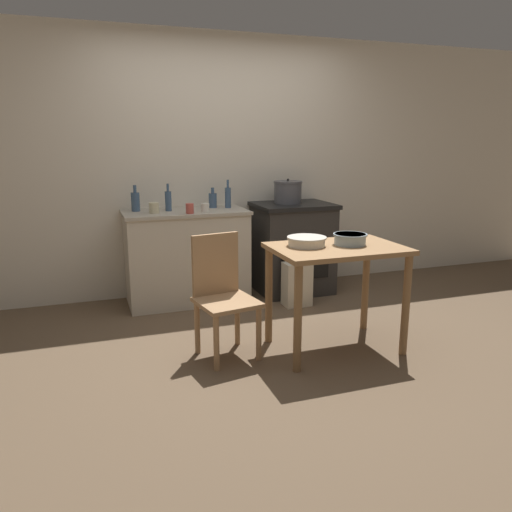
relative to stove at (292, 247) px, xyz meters
name	(u,v)px	position (x,y,z in m)	size (l,w,h in m)	color
ground_plane	(278,343)	(-0.65, -1.24, -0.46)	(14.00, 14.00, 0.00)	brown
wall_back	(221,166)	(-0.65, 0.34, 0.82)	(8.00, 0.07, 2.55)	beige
counter_cabinet	(186,256)	(-1.10, 0.02, -0.01)	(1.15, 0.61, 0.89)	beige
stove	(292,247)	(0.00, 0.00, 0.00)	(0.77, 0.65, 0.91)	#2D2B28
work_table	(337,265)	(-0.28, -1.46, 0.19)	(0.95, 0.64, 0.79)	#997047
chair	(222,293)	(-1.10, -1.28, 0.01)	(0.46, 0.46, 0.88)	#A87F56
flour_sack	(297,284)	(-0.15, -0.46, -0.25)	(0.25, 0.18, 0.42)	beige
stock_pot	(288,192)	(-0.05, 0.04, 0.57)	(0.29, 0.29, 0.25)	#4C4C51
mixing_bowl_large	(307,241)	(-0.49, -1.38, 0.37)	(0.29, 0.29, 0.07)	silver
mixing_bowl_small	(350,239)	(-0.17, -1.44, 0.37)	(0.25, 0.25, 0.08)	#93A8B2
bottle_far_left	(228,197)	(-0.66, 0.07, 0.53)	(0.06, 0.06, 0.27)	#3D5675
bottle_left	(213,200)	(-0.80, 0.12, 0.51)	(0.08, 0.08, 0.19)	#3D5675
bottle_mid_left	(135,201)	(-1.54, 0.12, 0.52)	(0.08, 0.08, 0.24)	#3D5675
bottle_center_left	(168,200)	(-1.25, 0.04, 0.53)	(0.06, 0.06, 0.25)	#3D5675
cup_center	(205,208)	(-0.94, -0.14, 0.47)	(0.07, 0.07, 0.08)	silver
cup_center_right	(190,209)	(-1.10, -0.19, 0.48)	(0.07, 0.07, 0.09)	#B74C42
cup_mid_right	(154,208)	(-1.40, -0.07, 0.48)	(0.09, 0.09, 0.10)	beige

